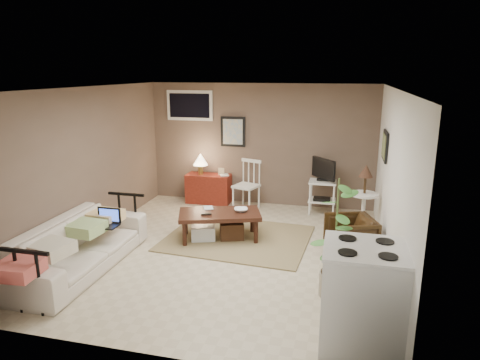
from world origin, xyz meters
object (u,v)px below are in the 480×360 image
(spindle_chair, at_px, (247,186))
(potted_plant, at_px, (336,234))
(coffee_table, at_px, (219,224))
(armchair, at_px, (350,234))
(side_table, at_px, (364,192))
(stove, at_px, (363,296))
(sofa, at_px, (78,238))
(tv_stand, at_px, (323,185))
(red_console, at_px, (208,186))

(spindle_chair, xyz_separation_m, potted_plant, (1.76, -3.05, 0.34))
(coffee_table, bearing_deg, potted_plant, -36.82)
(coffee_table, distance_m, armchair, 2.03)
(side_table, xyz_separation_m, stove, (-0.11, -2.99, -0.22))
(sofa, distance_m, potted_plant, 3.40)
(tv_stand, bearing_deg, armchair, -74.50)
(coffee_table, bearing_deg, stove, -46.75)
(side_table, bearing_deg, stove, -92.03)
(spindle_chair, bearing_deg, coffee_table, -92.13)
(red_console, bearing_deg, potted_plant, -50.91)
(tv_stand, distance_m, stove, 4.01)
(armchair, relative_size, potted_plant, 0.44)
(armchair, bearing_deg, stove, -16.71)
(red_console, distance_m, tv_stand, 2.32)
(red_console, height_order, armchair, red_console)
(coffee_table, bearing_deg, side_table, 18.20)
(coffee_table, xyz_separation_m, stove, (2.12, -2.25, 0.25))
(red_console, xyz_separation_m, tv_stand, (2.30, -0.14, 0.21))
(spindle_chair, height_order, side_table, side_table)
(sofa, distance_m, tv_stand, 4.41)
(tv_stand, bearing_deg, coffee_table, -131.64)
(red_console, xyz_separation_m, stove, (2.90, -4.10, 0.16))
(armchair, height_order, stove, stove)
(coffee_table, height_order, potted_plant, potted_plant)
(spindle_chair, distance_m, tv_stand, 1.46)
(potted_plant, distance_m, stove, 0.97)
(potted_plant, bearing_deg, coffee_table, 143.18)
(side_table, bearing_deg, sofa, -149.98)
(tv_stand, bearing_deg, spindle_chair, -179.12)
(stove, bearing_deg, potted_plant, 108.32)
(coffee_table, relative_size, tv_stand, 1.34)
(potted_plant, bearing_deg, red_console, 129.09)
(spindle_chair, xyz_separation_m, tv_stand, (1.46, 0.02, 0.11))
(coffee_table, bearing_deg, sofa, -136.93)
(sofa, xyz_separation_m, red_console, (0.77, 3.30, -0.09))
(sofa, bearing_deg, coffee_table, -46.93)
(spindle_chair, distance_m, potted_plant, 3.54)
(sofa, distance_m, armchair, 3.82)
(sofa, distance_m, spindle_chair, 3.53)
(spindle_chair, height_order, tv_stand, tv_stand)
(coffee_table, xyz_separation_m, tv_stand, (1.52, 1.71, 0.29))
(spindle_chair, bearing_deg, sofa, -117.25)
(armchair, bearing_deg, coffee_table, -112.79)
(red_console, bearing_deg, coffee_table, -67.00)
(tv_stand, relative_size, side_table, 0.89)
(sofa, height_order, spindle_chair, spindle_chair)
(spindle_chair, distance_m, stove, 4.45)
(side_table, relative_size, stove, 1.15)
(coffee_table, height_order, spindle_chair, spindle_chair)
(sofa, height_order, side_table, side_table)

